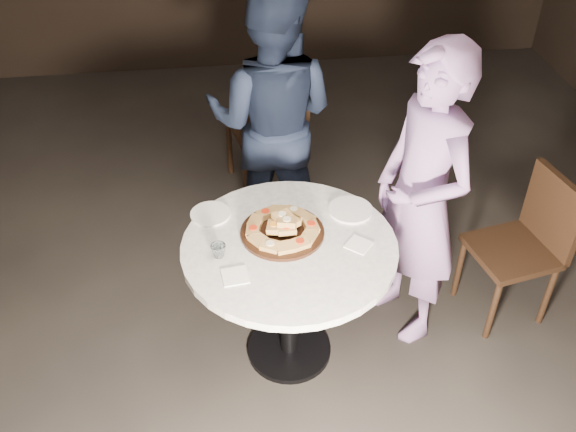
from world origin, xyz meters
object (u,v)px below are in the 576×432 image
(diner_navy, at_px, (272,120))
(water_glass, at_px, (219,251))
(serving_board, at_px, (282,232))
(focaccia_pile, at_px, (283,226))
(chair_right, at_px, (528,239))
(table, at_px, (289,266))
(diner_teal, at_px, (421,201))
(chair_far, at_px, (268,119))

(diner_navy, bearing_deg, water_glass, 89.56)
(serving_board, distance_m, water_glass, 0.33)
(serving_board, bearing_deg, focaccia_pile, 11.84)
(serving_board, distance_m, chair_right, 1.38)
(table, relative_size, focaccia_pile, 3.58)
(table, bearing_deg, diner_navy, 88.20)
(table, distance_m, serving_board, 0.17)
(serving_board, distance_m, diner_teal, 0.71)
(diner_navy, bearing_deg, chair_far, -74.56)
(serving_board, xyz_separation_m, diner_navy, (0.06, 0.95, 0.06))
(table, relative_size, diner_teal, 0.77)
(diner_navy, bearing_deg, diner_teal, 144.90)
(table, xyz_separation_m, water_glass, (-0.33, -0.04, 0.18))
(focaccia_pile, xyz_separation_m, water_glass, (-0.31, -0.12, -0.01))
(diner_teal, bearing_deg, diner_navy, -162.55)
(diner_navy, bearing_deg, chair_right, 164.82)
(water_glass, relative_size, chair_right, 0.08)
(diner_navy, xyz_separation_m, diner_teal, (0.65, -0.87, -0.01))
(table, bearing_deg, serving_board, 106.36)
(focaccia_pile, bearing_deg, table, -76.00)
(serving_board, bearing_deg, chair_far, 86.80)
(focaccia_pile, height_order, chair_right, focaccia_pile)
(table, xyz_separation_m, diner_teal, (0.68, 0.16, 0.21))
(chair_far, bearing_deg, diner_teal, 102.87)
(focaccia_pile, distance_m, water_glass, 0.34)
(table, xyz_separation_m, chair_right, (1.32, 0.18, -0.12))
(table, height_order, focaccia_pile, focaccia_pile)
(serving_board, relative_size, focaccia_pile, 1.13)
(chair_right, relative_size, diner_navy, 0.52)
(chair_far, xyz_separation_m, diner_navy, (-0.02, -0.46, 0.25))
(focaccia_pile, relative_size, chair_right, 0.41)
(serving_board, distance_m, diner_navy, 0.96)
(table, bearing_deg, chair_right, 7.81)
(serving_board, bearing_deg, water_glass, -158.66)
(table, bearing_deg, chair_far, 87.88)
(serving_board, distance_m, focaccia_pile, 0.04)
(focaccia_pile, distance_m, chair_far, 1.43)
(chair_right, bearing_deg, diner_navy, -134.71)
(water_glass, xyz_separation_m, diner_navy, (0.36, 1.08, 0.04))
(table, height_order, diner_navy, diner_navy)
(chair_far, distance_m, diner_navy, 0.52)
(table, distance_m, focaccia_pile, 0.21)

